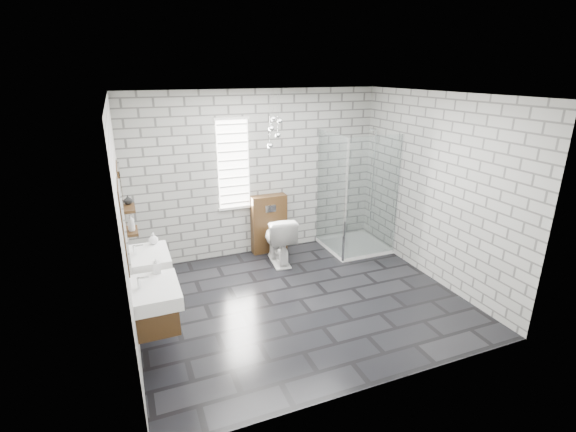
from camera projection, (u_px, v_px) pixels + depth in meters
floor at (300, 300)px, 5.71m from camera, size 4.20×3.60×0.02m
ceiling at (302, 94)px, 4.81m from camera, size 4.20×3.60×0.02m
wall_back at (257, 174)px, 6.84m from camera, size 4.20×0.02×2.70m
wall_front at (383, 264)px, 3.67m from camera, size 4.20×0.02×2.70m
wall_left at (123, 228)px, 4.52m from camera, size 0.02×3.60×2.70m
wall_right at (435, 189)px, 6.00m from camera, size 0.02×3.60×2.70m
vanity_left at (152, 294)px, 4.35m from camera, size 0.47×0.70×1.57m
vanity_right at (146, 260)px, 5.13m from camera, size 0.47×0.70×1.57m
shelf_lower at (131, 231)px, 4.51m from camera, size 0.14×0.30×0.03m
shelf_upper at (128, 208)px, 4.42m from camera, size 0.14×0.30×0.03m
window at (233, 165)px, 6.61m from camera, size 0.56×0.05×1.48m
cistern_panel at (269, 224)px, 7.08m from camera, size 0.60×0.20×1.00m
flush_plate at (271, 209)px, 6.89m from camera, size 0.18×0.01×0.12m
shower_enclosure at (353, 223)px, 7.10m from camera, size 1.00×1.00×2.03m
pendant_cluster at (274, 129)px, 6.26m from camera, size 0.26×0.21×0.86m
toilet at (279, 239)px, 6.71m from camera, size 0.52×0.82×0.79m
soap_bottle_a at (156, 265)px, 4.58m from camera, size 0.09×0.09×0.18m
soap_bottle_b at (153, 238)px, 5.35m from camera, size 0.14×0.14×0.15m
soap_bottle_c at (131, 223)px, 4.45m from camera, size 0.09×0.09×0.19m
vase at (128, 200)px, 4.50m from camera, size 0.10×0.10×0.10m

